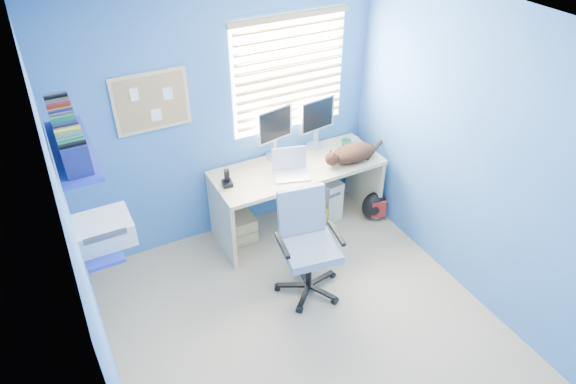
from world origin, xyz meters
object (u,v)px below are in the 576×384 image
office_chair (307,256)px  laptop (292,166)px  desk (297,197)px  cat (353,153)px  tower_pc (323,194)px

office_chair → laptop: bearing=73.4°
laptop → desk: bearing=59.5°
cat → office_chair: office_chair is taller
laptop → cat: (0.66, -0.04, -0.02)m
cat → tower_pc: size_ratio=1.07×
desk → office_chair: size_ratio=1.74×
laptop → tower_pc: laptop is taller
desk → cat: size_ratio=3.48×
tower_pc → office_chair: bearing=-134.5°
laptop → tower_pc: 0.83m
tower_pc → office_chair: 1.15m
laptop → cat: bearing=13.7°
desk → cat: (0.53, -0.16, 0.46)m
cat → office_chair: bearing=-146.4°
laptop → cat: size_ratio=0.69×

